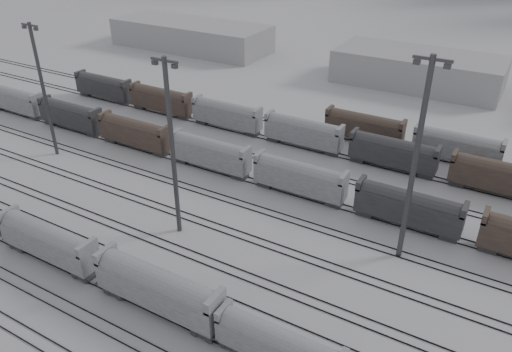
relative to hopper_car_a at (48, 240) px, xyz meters
The scene contains 13 objects.
ground 12.76m from the hopper_car_a, ahead, with size 900.00×900.00×0.00m, color silver.
tracks 20.82m from the hopper_car_a, 53.35° to the left, with size 220.00×71.50×0.16m.
hopper_car_a is the anchor object (origin of this frame).
hopper_car_b 17.95m from the hopper_car_a, ahead, with size 16.08×3.19×5.75m.
hopper_car_c 33.00m from the hopper_car_a, ahead, with size 13.38×2.66×4.78m.
light_mast_b 33.99m from the hopper_car_a, 138.57° to the left, with size 3.79×0.61×23.71m.
light_mast_c 19.62m from the hopper_car_a, 54.06° to the left, with size 3.99×0.64×24.94m.
light_mast_d 46.41m from the hopper_car_a, 31.73° to the left, with size 4.28×0.68×26.73m.
bg_string_near 37.05m from the hopper_car_a, 56.81° to the left, with size 151.00×3.00×5.60m.
bg_string_mid 55.91m from the hopper_car_a, 57.21° to the left, with size 151.00×3.00×5.60m.
bg_string_far 72.86m from the hopper_car_a, 49.02° to the left, with size 66.00×3.00×5.60m.
warehouse_left 105.42m from the hopper_car_a, 116.92° to the left, with size 50.00×18.00×8.00m, color #979799.
warehouse_mid 96.61m from the hopper_car_a, 76.67° to the left, with size 40.00×18.00×8.00m, color #979799.
Camera 1 is at (36.17, -29.88, 41.12)m, focal length 35.00 mm.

